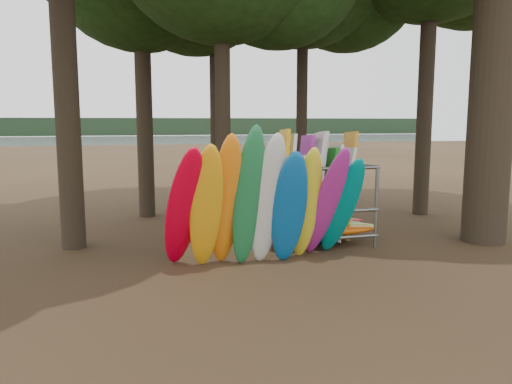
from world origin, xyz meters
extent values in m
plane|color=#47331E|center=(0.00, 0.00, 0.00)|extent=(120.00, 120.00, 0.00)
plane|color=gray|center=(0.00, 60.00, 0.00)|extent=(160.00, 160.00, 0.00)
cube|color=black|center=(0.00, 110.00, 2.00)|extent=(160.00, 4.00, 4.00)
cylinder|color=black|center=(-2.98, 6.60, 4.95)|extent=(0.52, 0.52, 9.91)
cylinder|color=black|center=(-0.45, 7.14, 6.08)|extent=(0.56, 0.56, 12.16)
cylinder|color=black|center=(2.45, 6.65, 5.27)|extent=(0.39, 0.39, 10.54)
cylinder|color=black|center=(-1.07, 3.59, 4.84)|extent=(0.42, 0.42, 9.69)
cylinder|color=black|center=(5.91, 4.43, 5.87)|extent=(0.51, 0.51, 11.74)
ellipsoid|color=red|center=(-2.71, -0.04, 1.32)|extent=(0.94, 2.00, 2.78)
ellipsoid|color=orange|center=(-2.26, -0.15, 1.34)|extent=(0.68, 1.56, 2.82)
ellipsoid|color=orange|center=(-1.81, 0.01, 1.44)|extent=(0.65, 1.49, 2.99)
ellipsoid|color=#1B6A39|center=(-1.36, -0.11, 1.52)|extent=(0.77, 1.24, 3.13)
ellipsoid|color=beige|center=(-0.92, -0.06, 1.44)|extent=(0.86, 1.25, 2.96)
ellipsoid|color=#0B4E90|center=(-0.47, -0.13, 1.25)|extent=(0.82, 1.14, 2.60)
ellipsoid|color=gold|center=(-0.02, 0.02, 1.29)|extent=(0.73, 1.43, 2.70)
ellipsoid|color=#9F2188|center=(0.43, -0.03, 1.29)|extent=(0.75, 1.89, 2.74)
ellipsoid|color=#007979|center=(0.88, 0.11, 1.17)|extent=(0.77, 1.72, 2.48)
ellipsoid|color=#C4510A|center=(0.92, 1.06, 0.42)|extent=(2.84, 0.55, 0.24)
ellipsoid|color=#91B017|center=(0.92, 1.37, 0.42)|extent=(3.04, 0.55, 0.24)
ellipsoid|color=#1C7F22|center=(0.92, 1.71, 0.42)|extent=(2.73, 0.55, 0.24)
ellipsoid|color=red|center=(0.92, 2.03, 0.42)|extent=(3.08, 0.55, 0.24)
cube|color=#F4AE0C|center=(-0.02, 1.70, 1.44)|extent=(0.36, 0.80, 2.92)
cube|color=white|center=(0.19, 1.86, 1.39)|extent=(0.42, 0.81, 2.80)
cube|color=silver|center=(0.40, 1.69, 1.13)|extent=(0.42, 0.75, 2.28)
cube|color=#A81C9E|center=(0.60, 1.83, 1.38)|extent=(0.52, 0.83, 2.77)
cube|color=silver|center=(0.81, 1.66, 1.42)|extent=(0.62, 0.80, 2.84)
cube|color=silver|center=(1.02, 1.86, 1.42)|extent=(0.51, 0.78, 2.86)
cube|color=#1A761E|center=(1.23, 1.67, 1.21)|extent=(0.42, 0.77, 2.45)
cube|color=silver|center=(1.44, 1.80, 1.25)|extent=(0.40, 0.79, 2.53)
cube|color=silver|center=(1.65, 1.64, 1.22)|extent=(0.58, 0.75, 2.44)
cube|color=orange|center=(1.85, 1.83, 1.41)|extent=(0.40, 0.81, 2.85)
camera|label=1|loc=(-4.07, -9.97, 3.08)|focal=35.00mm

